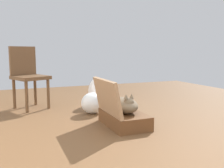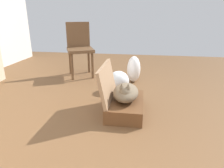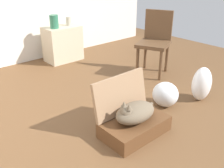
{
  "view_description": "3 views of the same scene",
  "coord_description": "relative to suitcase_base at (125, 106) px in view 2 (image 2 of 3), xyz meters",
  "views": [
    {
      "loc": [
        -2.1,
        0.67,
        0.85
      ],
      "look_at": [
        0.34,
        -0.33,
        0.5
      ],
      "focal_mm": 39.31,
      "sensor_mm": 36.0,
      "label": 1
    },
    {
      "loc": [
        -1.72,
        -0.67,
        1.08
      ],
      "look_at": [
        0.48,
        -0.33,
        0.3
      ],
      "focal_mm": 32.77,
      "sensor_mm": 36.0,
      "label": 2
    },
    {
      "loc": [
        -1.17,
        -1.95,
        1.53
      ],
      "look_at": [
        0.32,
        -0.24,
        0.47
      ],
      "focal_mm": 41.31,
      "sensor_mm": 36.0,
      "label": 3
    }
  ],
  "objects": [
    {
      "name": "ground_plane",
      "position": [
        -0.39,
        0.5,
        -0.08
      ],
      "size": [
        7.68,
        7.68,
        0.0
      ],
      "primitive_type": "plane",
      "color": "brown",
      "rests_on": "ground"
    },
    {
      "name": "suitcase_base",
      "position": [
        0.0,
        0.0,
        0.0
      ],
      "size": [
        0.66,
        0.4,
        0.16
      ],
      "primitive_type": "cube",
      "color": "brown",
      "rests_on": "ground"
    },
    {
      "name": "suitcase_lid",
      "position": [
        0.0,
        0.21,
        0.28
      ],
      "size": [
        0.66,
        0.12,
        0.39
      ],
      "primitive_type": "cube",
      "rotation": [
        1.37,
        0.0,
        0.0
      ],
      "color": "#9B7756",
      "rests_on": "suitcase_base"
    },
    {
      "name": "cat",
      "position": [
        -0.01,
        0.0,
        0.17
      ],
      "size": [
        0.52,
        0.28,
        0.24
      ],
      "color": "brown",
      "rests_on": "suitcase_base"
    },
    {
      "name": "plastic_bag_white",
      "position": [
        0.68,
        0.16,
        0.07
      ],
      "size": [
        0.3,
        0.31,
        0.29
      ],
      "primitive_type": "ellipsoid",
      "color": "silver",
      "rests_on": "ground"
    },
    {
      "name": "plastic_bag_clear",
      "position": [
        1.12,
        -0.03,
        0.13
      ],
      "size": [
        0.27,
        0.22,
        0.43
      ],
      "primitive_type": "ellipsoid",
      "color": "white",
      "rests_on": "ground"
    },
    {
      "name": "chair",
      "position": [
        1.38,
        0.95,
        0.43
      ],
      "size": [
        0.61,
        0.59,
        0.93
      ],
      "rotation": [
        0.0,
        0.0,
        -1.14
      ],
      "color": "brown",
      "rests_on": "ground"
    }
  ]
}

